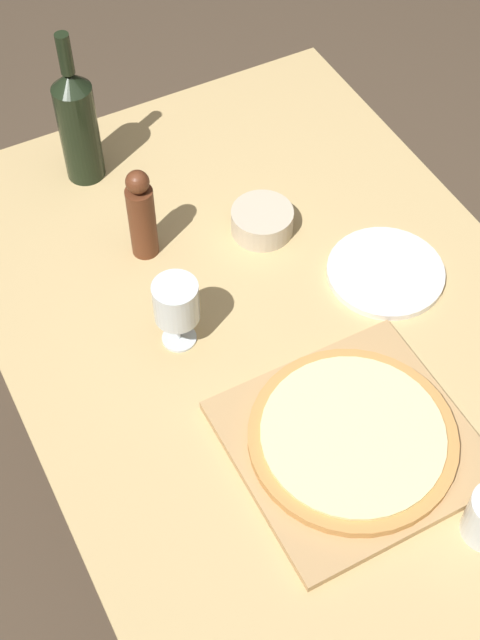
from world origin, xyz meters
TOP-DOWN VIEW (x-y plane):
  - ground_plane at (0.00, 0.00)m, footprint 12.00×12.00m
  - dining_table at (0.00, 0.00)m, footprint 0.99×1.42m
  - cutting_board at (-0.02, -0.28)m, footprint 0.39×0.37m
  - pizza at (-0.02, -0.28)m, footprint 0.35×0.35m
  - wine_bottle at (-0.17, 0.55)m, footprint 0.08×0.08m
  - pepper_mill at (-0.14, 0.29)m, footprint 0.05×0.05m
  - wine_glass at (-0.18, 0.06)m, footprint 0.08×0.08m
  - small_bowl at (0.09, 0.23)m, footprint 0.13×0.13m
  - dinner_plate at (0.25, 0.01)m, footprint 0.23×0.23m

SIDE VIEW (x-z plane):
  - ground_plane at x=0.00m, z-range 0.00..0.00m
  - dining_table at x=0.00m, z-range 0.28..1.01m
  - dinner_plate at x=0.25m, z-range 0.73..0.74m
  - cutting_board at x=-0.02m, z-range 0.73..0.75m
  - small_bowl at x=0.09m, z-range 0.73..0.78m
  - pizza at x=-0.02m, z-range 0.74..0.77m
  - pepper_mill at x=-0.14m, z-range 0.72..0.93m
  - wine_glass at x=-0.18m, z-range 0.76..0.91m
  - wine_bottle at x=-0.17m, z-range 0.69..1.04m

